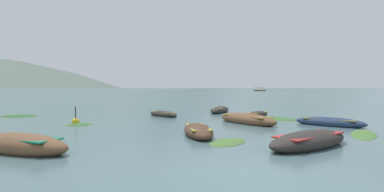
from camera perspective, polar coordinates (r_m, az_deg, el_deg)
ground_plane at (r=1506.87m, az=-8.81°, el=1.53°), size 6000.00×6000.00×0.00m
mountain_1 at (r=1990.80m, az=-26.17°, el=8.85°), size 2001.62×2001.62×515.91m
mountain_2 at (r=2093.57m, az=-7.09°, el=7.69°), size 1462.09×1462.09×446.93m
mountain_3 at (r=2153.56m, az=17.95°, el=6.87°), size 1194.63×1194.63×403.27m
rowboat_0 at (r=18.61m, az=25.27°, el=-4.67°), size 3.42×3.68×0.62m
rowboat_1 at (r=22.44m, az=-5.66°, el=-3.54°), size 2.51×3.22×0.52m
rowboat_2 at (r=18.23m, az=10.64°, el=-4.51°), size 3.10×4.73×0.78m
rowboat_3 at (r=13.47m, az=1.20°, el=-6.84°), size 1.27×3.63×0.64m
rowboat_4 at (r=11.72m, az=21.93°, el=-8.07°), size 4.49×3.31×0.75m
rowboat_5 at (r=25.96m, az=5.45°, el=-2.74°), size 3.03×4.03×0.66m
rowboat_6 at (r=11.66m, az=-30.52°, el=-8.15°), size 4.21×3.27×0.80m
rowboat_7 at (r=22.84m, az=12.63°, el=-3.51°), size 2.85×2.70×0.48m
ferry_0 at (r=200.73m, az=13.06°, el=1.10°), size 8.78×4.81×2.54m
mooring_buoy at (r=19.50m, az=-21.79°, el=-4.60°), size 0.44×0.44×1.15m
weed_patch_0 at (r=15.87m, az=30.53°, el=-6.50°), size 3.05×3.44×0.14m
weed_patch_1 at (r=11.84m, az=6.98°, el=-9.00°), size 2.33×2.43×0.14m
weed_patch_3 at (r=18.45m, az=-21.16°, el=-5.27°), size 1.92×1.88×0.14m
weed_patch_4 at (r=21.04m, az=17.08°, el=-4.39°), size 2.66×2.77×0.14m
weed_patch_5 at (r=21.90m, az=14.32°, el=-4.14°), size 2.52×2.72×0.14m
weed_patch_6 at (r=26.07m, az=-30.73°, el=-3.40°), size 3.49×3.35×0.14m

